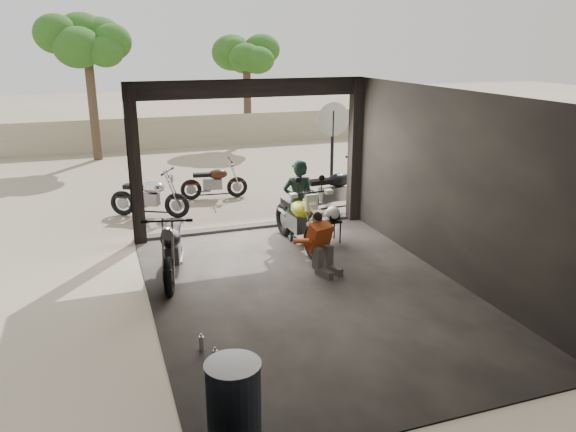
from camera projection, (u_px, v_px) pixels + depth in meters
ground at (310, 293)px, 9.14m from camera, size 80.00×80.00×0.00m
garage at (298, 209)px, 9.26m from camera, size 7.00×7.13×3.20m
boundary_wall at (178, 132)px, 21.59m from camera, size 18.00×0.30×1.20m
tree_left at (86, 39)px, 18.28m from camera, size 2.20×2.20×5.60m
tree_right at (246, 51)px, 21.58m from camera, size 2.20×2.20×5.00m
main_bike at (298, 216)px, 11.01m from camera, size 0.91×1.99×1.30m
left_bike at (172, 244)px, 9.56m from camera, size 1.12×1.94×1.23m
outside_bike_a at (149, 193)px, 12.97m from camera, size 1.79×1.38×1.13m
outside_bike_b at (214, 179)px, 14.51m from camera, size 1.56×0.77×1.02m
outside_bike_c at (334, 187)px, 13.23m from camera, size 1.94×0.95×1.27m
rider at (298, 201)px, 11.26m from camera, size 0.68×0.51×1.70m
mechanic at (323, 245)px, 9.78m from camera, size 0.74×0.86×1.05m
stool at (331, 223)px, 11.33m from camera, size 0.35×0.35×0.49m
helmet at (333, 213)px, 11.26m from camera, size 0.29×0.31×0.27m
oil_drum at (234, 402)px, 5.68m from camera, size 0.63×0.63×0.87m
sign_post at (333, 135)px, 13.83m from camera, size 0.84×0.08×2.52m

